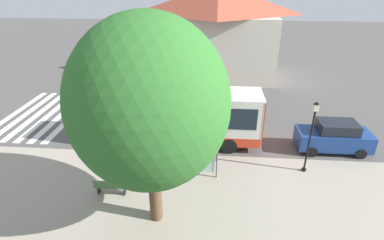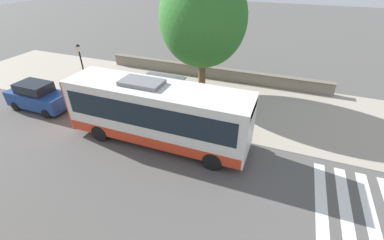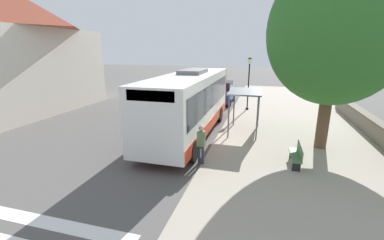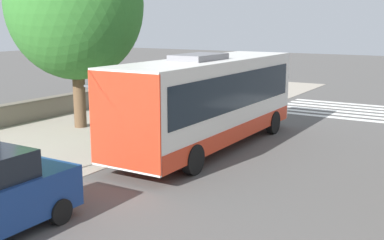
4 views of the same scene
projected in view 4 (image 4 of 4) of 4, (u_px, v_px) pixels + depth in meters
ground_plane at (174, 142)px, 19.65m from camera, size 120.00×120.00×0.00m
sidewalk_plaza at (92, 130)px, 21.92m from camera, size 9.00×44.00×0.02m
crosswalk_stripes at (361, 112)px, 26.44m from camera, size 9.00×5.25×0.01m
stone_wall at (30, 111)px, 23.88m from camera, size 0.60×20.00×1.02m
bus at (209, 100)px, 18.41m from camera, size 2.72×10.35×3.69m
bus_shelter at (123, 93)px, 18.98m from camera, size 1.83×2.80×2.50m
pedestrian at (218, 105)px, 22.55m from camera, size 0.34×0.23×1.73m
bench at (138, 112)px, 23.83m from camera, size 0.40×1.66×0.88m
shade_tree at (75, 5)px, 21.40m from camera, size 6.10×6.10×8.96m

